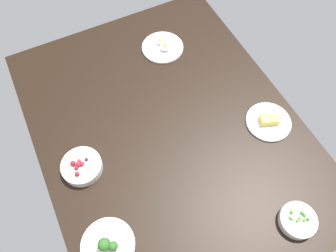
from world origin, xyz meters
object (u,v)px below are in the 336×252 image
Objects in this scene: bowl_berries at (82,166)px; plate_broccoli at (108,245)px; plate_cheese at (269,121)px; bowl_peas at (298,220)px; plate_eggs at (163,47)px.

plate_broccoli is at bearing -2.73° from bowl_berries.
plate_broccoli is 85.74cm from plate_cheese.
plate_broccoli is at bearing -78.08° from plate_cheese.
plate_cheese is (15.78, 82.29, -1.25)cm from bowl_berries.
bowl_peas is 44.31cm from plate_cheese.
plate_eggs is 1.05× the size of plate_broccoli.
bowl_peas reaches higher than plate_cheese.
bowl_berries is 83.80cm from plate_cheese.
bowl_peas is at bearing -20.81° from plate_cheese.
plate_broccoli reaches higher than bowl_berries.
plate_cheese is (-41.41, 15.74, -1.03)cm from bowl_peas.
bowl_berries is 0.83× the size of plate_cheese.
bowl_peas is (57.19, 66.55, -0.21)cm from bowl_berries.
bowl_peas is (23.70, 68.15, 0.55)cm from plate_broccoli.
plate_cheese is at bearing 159.19° from bowl_peas.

